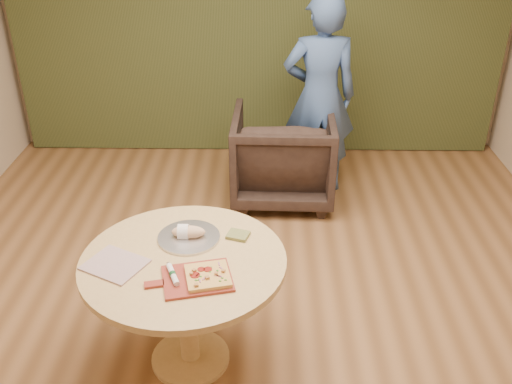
{
  "coord_description": "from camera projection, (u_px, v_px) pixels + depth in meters",
  "views": [
    {
      "loc": [
        0.08,
        -2.7,
        2.57
      ],
      "look_at": [
        0.02,
        0.25,
        0.93
      ],
      "focal_mm": 40.0,
      "sensor_mm": 36.0,
      "label": 1
    }
  ],
  "objects": [
    {
      "name": "newspaper",
      "position": [
        115.0,
        265.0,
        3.03
      ],
      "size": [
        0.38,
        0.36,
        0.01
      ],
      "primitive_type": "cube",
      "rotation": [
        0.0,
        0.0,
        -0.48
      ],
      "color": "silver",
      "rests_on": "pedestal_table"
    },
    {
      "name": "flatbread_pizza",
      "position": [
        208.0,
        276.0,
        2.91
      ],
      "size": [
        0.26,
        0.26,
        0.04
      ],
      "rotation": [
        0.0,
        0.0,
        0.23
      ],
      "color": "#E8B85A",
      "rests_on": "pizza_paddle"
    },
    {
      "name": "pedestal_table",
      "position": [
        185.0,
        279.0,
        3.16
      ],
      "size": [
        1.13,
        1.13,
        0.75
      ],
      "rotation": [
        0.0,
        0.0,
        -0.02
      ],
      "color": "tan",
      "rests_on": "ground"
    },
    {
      "name": "room_shell",
      "position": [
        250.0,
        135.0,
        2.93
      ],
      "size": [
        5.04,
        6.04,
        2.84
      ],
      "color": "olive",
      "rests_on": "ground"
    },
    {
      "name": "cutlery_roll",
      "position": [
        173.0,
        274.0,
        2.92
      ],
      "size": [
        0.1,
        0.19,
        0.03
      ],
      "rotation": [
        0.0,
        0.0,
        0.38
      ],
      "color": "white",
      "rests_on": "pizza_paddle"
    },
    {
      "name": "person_standing",
      "position": [
        320.0,
        97.0,
        4.94
      ],
      "size": [
        0.67,
        0.46,
        1.77
      ],
      "primitive_type": "imported",
      "rotation": [
        0.0,
        0.0,
        3.2
      ],
      "color": "#3B5789",
      "rests_on": "ground"
    },
    {
      "name": "pizza_paddle",
      "position": [
        195.0,
        279.0,
        2.92
      ],
      "size": [
        0.47,
        0.35,
        0.01
      ],
      "rotation": [
        0.0,
        0.0,
        0.23
      ],
      "color": "maroon",
      "rests_on": "pedestal_table"
    },
    {
      "name": "armchair",
      "position": [
        283.0,
        152.0,
        4.99
      ],
      "size": [
        0.89,
        0.84,
        0.89
      ],
      "primitive_type": "imported",
      "rotation": [
        0.0,
        0.0,
        3.11
      ],
      "color": "black",
      "rests_on": "ground"
    },
    {
      "name": "bread_roll",
      "position": [
        187.0,
        232.0,
        3.24
      ],
      "size": [
        0.19,
        0.09,
        0.09
      ],
      "color": "#E2B98A",
      "rests_on": "serving_tray"
    },
    {
      "name": "green_packet",
      "position": [
        238.0,
        235.0,
        3.27
      ],
      "size": [
        0.14,
        0.13,
        0.02
      ],
      "primitive_type": "cube",
      "rotation": [
        0.0,
        0.0,
        -0.31
      ],
      "color": "#545B29",
      "rests_on": "pedestal_table"
    },
    {
      "name": "serving_tray",
      "position": [
        189.0,
        237.0,
        3.26
      ],
      "size": [
        0.36,
        0.36,
        0.02
      ],
      "color": "silver",
      "rests_on": "pedestal_table"
    },
    {
      "name": "curtain",
      "position": [
        258.0,
        14.0,
        5.46
      ],
      "size": [
        4.8,
        0.14,
        2.78
      ],
      "primitive_type": "cube",
      "color": "#303919",
      "rests_on": "ground"
    }
  ]
}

